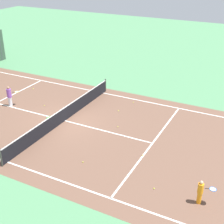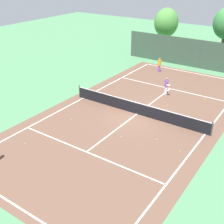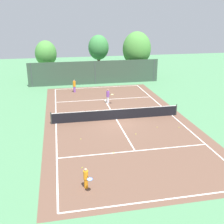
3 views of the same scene
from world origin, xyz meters
name	(u,v)px [view 2 (image 2 of 3)]	position (x,y,z in m)	size (l,w,h in m)	color
ground_plane	(137,114)	(0.00, 0.00, 0.00)	(80.00, 80.00, 0.00)	#4C8456
court_surface	(137,114)	(0.00, 0.00, 0.00)	(13.00, 25.00, 0.01)	brown
tennis_net	(137,108)	(0.00, 0.00, 0.51)	(11.90, 0.10, 1.10)	#333833
perimeter_fence	(200,54)	(0.00, 14.00, 1.60)	(18.00, 0.12, 3.20)	#384C3D
tree_2	(166,23)	(-6.58, 18.86, 3.71)	(3.13, 3.43, 5.61)	brown
player_0	(166,86)	(0.14, 5.00, 0.81)	(0.79, 0.81, 1.57)	silver
player_2	(159,65)	(-3.14, 10.25, 0.81)	(0.34, 0.34, 1.57)	purple
ball_crate	(135,107)	(-0.63, 0.76, 0.18)	(0.43, 0.33, 0.43)	green
tennis_ball_0	(180,151)	(4.87, -3.00, 0.03)	(0.07, 0.07, 0.07)	#CCE533
tennis_ball_1	(72,120)	(-3.63, -3.70, 0.03)	(0.07, 0.07, 0.07)	#CCE533
tennis_ball_2	(121,137)	(0.86, -3.63, 0.03)	(0.07, 0.07, 0.07)	#CCE533
tennis_ball_3	(205,100)	(3.56, 5.71, 0.03)	(0.07, 0.07, 0.07)	#CCE533
tennis_ball_4	(167,105)	(1.30, 2.78, 0.03)	(0.07, 0.07, 0.07)	#CCE533
tennis_ball_5	(68,144)	(-1.54, -6.40, 0.03)	(0.07, 0.07, 0.07)	#CCE533
tennis_ball_6	(157,140)	(3.04, -2.61, 0.03)	(0.07, 0.07, 0.07)	#CCE533
tennis_ball_7	(170,118)	(2.52, 0.75, 0.03)	(0.07, 0.07, 0.07)	#CCE533
tennis_ball_8	(25,144)	(-3.93, -7.96, 0.03)	(0.07, 0.07, 0.07)	#CCE533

